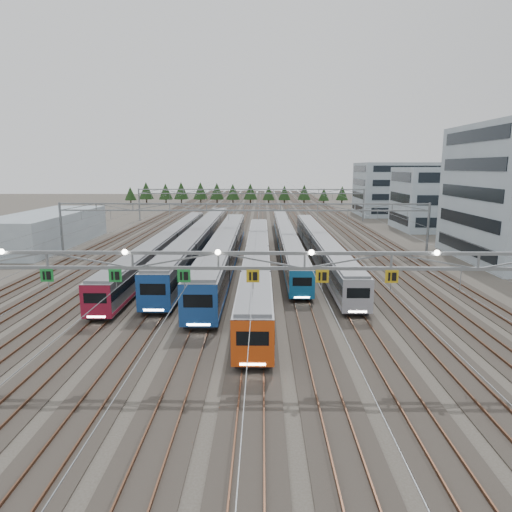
{
  "coord_description": "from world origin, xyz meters",
  "views": [
    {
      "loc": [
        2.85,
        -28.93,
        13.27
      ],
      "look_at": [
        2.16,
        20.97,
        3.5
      ],
      "focal_mm": 32.0,
      "sensor_mm": 36.0,
      "label": 1
    }
  ],
  "objects_px": {
    "train_f": "(320,246)",
    "gantry_mid": "(244,213)",
    "train_a": "(169,243)",
    "train_c": "(225,249)",
    "west_shed": "(47,229)",
    "gantry_far": "(251,195)",
    "depot_bldg_mid": "(432,199)",
    "train_d": "(257,259)",
    "train_e": "(286,238)",
    "depot_bldg_north": "(398,189)",
    "gantry_near": "(217,264)",
    "train_b": "(201,238)"
  },
  "relations": [
    {
      "from": "train_c",
      "to": "west_shed",
      "type": "relative_size",
      "value": 1.75
    },
    {
      "from": "train_f",
      "to": "gantry_mid",
      "type": "height_order",
      "value": "gantry_mid"
    },
    {
      "from": "gantry_near",
      "to": "gantry_mid",
      "type": "distance_m",
      "value": 40.12
    },
    {
      "from": "train_b",
      "to": "train_c",
      "type": "xyz_separation_m",
      "value": [
        4.5,
        -9.82,
        0.08
      ]
    },
    {
      "from": "train_c",
      "to": "depot_bldg_north",
      "type": "bearing_deg",
      "value": 57.54
    },
    {
      "from": "train_c",
      "to": "gantry_far",
      "type": "height_order",
      "value": "gantry_far"
    },
    {
      "from": "train_c",
      "to": "train_d",
      "type": "relative_size",
      "value": 0.94
    },
    {
      "from": "train_b",
      "to": "gantry_far",
      "type": "height_order",
      "value": "gantry_far"
    },
    {
      "from": "train_a",
      "to": "train_c",
      "type": "xyz_separation_m",
      "value": [
        9.0,
        -6.61,
        0.34
      ]
    },
    {
      "from": "train_f",
      "to": "gantry_mid",
      "type": "relative_size",
      "value": 0.95
    },
    {
      "from": "train_a",
      "to": "train_c",
      "type": "relative_size",
      "value": 1.17
    },
    {
      "from": "train_b",
      "to": "train_e",
      "type": "distance_m",
      "value": 13.81
    },
    {
      "from": "train_c",
      "to": "train_d",
      "type": "height_order",
      "value": "train_c"
    },
    {
      "from": "train_d",
      "to": "gantry_far",
      "type": "height_order",
      "value": "gantry_far"
    },
    {
      "from": "train_e",
      "to": "train_f",
      "type": "height_order",
      "value": "train_f"
    },
    {
      "from": "train_f",
      "to": "train_b",
      "type": "bearing_deg",
      "value": 162.77
    },
    {
      "from": "west_shed",
      "to": "train_d",
      "type": "bearing_deg",
      "value": -30.94
    },
    {
      "from": "depot_bldg_mid",
      "to": "depot_bldg_north",
      "type": "bearing_deg",
      "value": 87.31
    },
    {
      "from": "gantry_near",
      "to": "gantry_mid",
      "type": "bearing_deg",
      "value": 89.93
    },
    {
      "from": "depot_bldg_north",
      "to": "train_e",
      "type": "bearing_deg",
      "value": -121.77
    },
    {
      "from": "train_a",
      "to": "train_f",
      "type": "bearing_deg",
      "value": -6.01
    },
    {
      "from": "train_c",
      "to": "west_shed",
      "type": "distance_m",
      "value": 35.55
    },
    {
      "from": "train_b",
      "to": "depot_bldg_north",
      "type": "distance_m",
      "value": 74.76
    },
    {
      "from": "train_d",
      "to": "depot_bldg_north",
      "type": "distance_m",
      "value": 82.76
    },
    {
      "from": "train_a",
      "to": "depot_bldg_north",
      "type": "relative_size",
      "value": 2.79
    },
    {
      "from": "train_c",
      "to": "west_shed",
      "type": "xyz_separation_m",
      "value": [
        -31.73,
        16.01,
        0.46
      ]
    },
    {
      "from": "train_b",
      "to": "depot_bldg_mid",
      "type": "xyz_separation_m",
      "value": [
        45.99,
        27.83,
        4.34
      ]
    },
    {
      "from": "gantry_far",
      "to": "depot_bldg_mid",
      "type": "height_order",
      "value": "depot_bldg_mid"
    },
    {
      "from": "gantry_mid",
      "to": "train_f",
      "type": "bearing_deg",
      "value": -18.81
    },
    {
      "from": "train_c",
      "to": "train_e",
      "type": "height_order",
      "value": "train_c"
    },
    {
      "from": "depot_bldg_mid",
      "to": "depot_bldg_north",
      "type": "xyz_separation_m",
      "value": [
        1.4,
        29.78,
        0.61
      ]
    },
    {
      "from": "train_c",
      "to": "train_f",
      "type": "distance_m",
      "value": 14.15
    },
    {
      "from": "gantry_near",
      "to": "gantry_mid",
      "type": "xyz_separation_m",
      "value": [
        0.05,
        40.12,
        -0.7
      ]
    },
    {
      "from": "train_b",
      "to": "train_d",
      "type": "height_order",
      "value": "train_b"
    },
    {
      "from": "train_e",
      "to": "depot_bldg_north",
      "type": "distance_m",
      "value": 64.58
    },
    {
      "from": "train_e",
      "to": "train_c",
      "type": "bearing_deg",
      "value": -125.3
    },
    {
      "from": "train_a",
      "to": "gantry_near",
      "type": "xyz_separation_m",
      "value": [
        11.2,
        -38.66,
        5.1
      ]
    },
    {
      "from": "train_d",
      "to": "depot_bldg_north",
      "type": "height_order",
      "value": "depot_bldg_north"
    },
    {
      "from": "train_d",
      "to": "train_e",
      "type": "height_order",
      "value": "train_d"
    },
    {
      "from": "train_c",
      "to": "gantry_mid",
      "type": "relative_size",
      "value": 0.93
    },
    {
      "from": "depot_bldg_mid",
      "to": "depot_bldg_north",
      "type": "height_order",
      "value": "depot_bldg_north"
    },
    {
      "from": "train_d",
      "to": "gantry_mid",
      "type": "relative_size",
      "value": 0.99
    },
    {
      "from": "gantry_near",
      "to": "depot_bldg_mid",
      "type": "height_order",
      "value": "depot_bldg_mid"
    },
    {
      "from": "train_a",
      "to": "depot_bldg_mid",
      "type": "xyz_separation_m",
      "value": [
        50.49,
        31.05,
        4.61
      ]
    },
    {
      "from": "gantry_near",
      "to": "west_shed",
      "type": "bearing_deg",
      "value": 125.23
    },
    {
      "from": "gantry_near",
      "to": "train_c",
      "type": "bearing_deg",
      "value": 93.93
    },
    {
      "from": "train_a",
      "to": "west_shed",
      "type": "relative_size",
      "value": 2.05
    },
    {
      "from": "train_f",
      "to": "train_d",
      "type": "bearing_deg",
      "value": -132.15
    },
    {
      "from": "train_f",
      "to": "west_shed",
      "type": "xyz_separation_m",
      "value": [
        -45.23,
        11.77,
        0.75
      ]
    },
    {
      "from": "gantry_mid",
      "to": "depot_bldg_north",
      "type": "xyz_separation_m",
      "value": [
        40.64,
        59.36,
        0.82
      ]
    }
  ]
}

